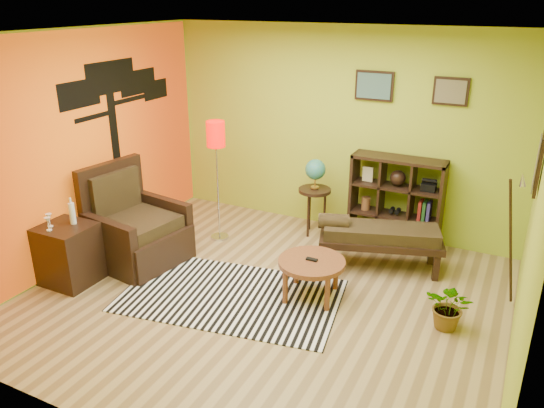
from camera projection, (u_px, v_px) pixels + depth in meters
The scene contains 11 objects.
ground at pixel (265, 298), 5.89m from camera, with size 5.00×5.00×0.00m, color tan.
room_shell at pixel (256, 139), 5.28m from camera, with size 5.04×4.54×2.82m.
zebra_rug at pixel (231, 295), 5.92m from camera, with size 2.40×1.41×0.01m, color white.
coffee_table at pixel (312, 265), 5.77m from camera, with size 0.73×0.73×0.47m.
armchair at pixel (135, 232), 6.62m from camera, with size 1.14×1.14×1.22m.
side_cabinet at pixel (68, 254), 6.10m from camera, with size 0.60×0.54×1.02m.
floor_lamp at pixel (216, 145), 6.86m from camera, with size 0.25×0.25×1.64m.
globe_table at pixel (315, 178), 7.19m from camera, with size 0.44×0.44×1.08m.
cube_shelf at pixel (397, 202), 6.97m from camera, with size 1.20×0.35×1.20m.
bench at pixel (377, 235), 6.38m from camera, with size 1.55×0.95×0.68m.
potted_plant at pixel (449, 311), 5.28m from camera, with size 0.45×0.50×0.39m, color #26661E.
Camera 1 is at (2.35, -4.52, 3.13)m, focal length 35.00 mm.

